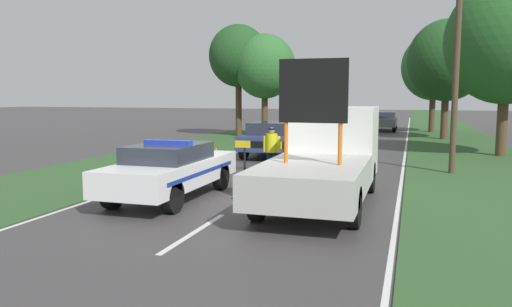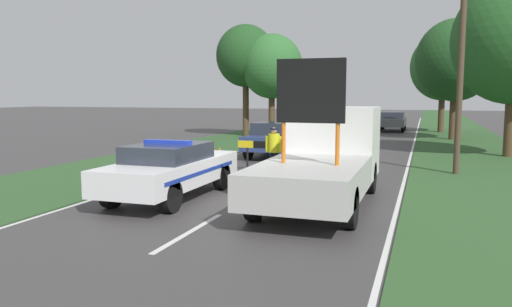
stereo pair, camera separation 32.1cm
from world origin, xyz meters
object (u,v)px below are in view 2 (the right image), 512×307
(traffic_cone_near_police, at_px, (364,170))
(queued_car_sedan_silver, at_px, (325,124))
(queued_car_sedan_black, at_px, (309,130))
(roadside_tree_mid_right, at_px, (456,60))
(pedestrian_civilian, at_px, (312,146))
(roadside_tree_far_left, at_px, (246,56))
(roadside_tree_near_left, at_px, (443,67))
(traffic_cone_centre_front, at_px, (244,184))
(road_barrier, at_px, (285,147))
(police_officer, at_px, (274,148))
(utility_pole, at_px, (462,37))
(police_car, at_px, (171,169))
(traffic_cone_near_truck, at_px, (220,156))
(queued_car_hatch_blue, at_px, (276,138))
(queued_car_suv_grey, at_px, (392,121))
(roadside_tree_near_right, at_px, (272,67))
(work_truck, at_px, (325,156))

(traffic_cone_near_police, xyz_separation_m, queued_car_sedan_silver, (-4.40, 16.07, 0.51))
(queued_car_sedan_black, distance_m, roadside_tree_mid_right, 9.96)
(pedestrian_civilian, distance_m, roadside_tree_far_left, 16.86)
(roadside_tree_mid_right, bearing_deg, traffic_cone_near_police, -101.88)
(traffic_cone_near_police, distance_m, roadside_tree_mid_right, 16.66)
(pedestrian_civilian, xyz_separation_m, roadside_tree_near_left, (4.44, 21.99, 3.58))
(pedestrian_civilian, relative_size, roadside_tree_mid_right, 0.25)
(traffic_cone_centre_front, xyz_separation_m, roadside_tree_near_left, (5.43, 25.62, 4.24))
(road_barrier, bearing_deg, traffic_cone_centre_front, -85.42)
(police_officer, bearing_deg, road_barrier, -91.64)
(traffic_cone_near_police, distance_m, utility_pole, 5.39)
(police_car, bearing_deg, road_barrier, 66.32)
(roadside_tree_far_left, bearing_deg, traffic_cone_centre_front, -70.22)
(queued_car_sedan_black, height_order, roadside_tree_near_left, roadside_tree_near_left)
(traffic_cone_near_truck, relative_size, queued_car_sedan_silver, 0.17)
(queued_car_hatch_blue, distance_m, queued_car_suv_grey, 18.02)
(police_car, bearing_deg, roadside_tree_mid_right, 64.38)
(traffic_cone_centre_front, height_order, queued_car_hatch_blue, queued_car_hatch_blue)
(traffic_cone_near_truck, height_order, queued_car_suv_grey, queued_car_suv_grey)
(queued_car_sedan_black, bearing_deg, roadside_tree_near_right, -47.93)
(roadside_tree_near_left, bearing_deg, police_officer, -104.32)
(pedestrian_civilian, height_order, queued_car_suv_grey, pedestrian_civilian)
(police_officer, xyz_separation_m, roadside_tree_far_left, (-6.31, 14.70, 4.12))
(traffic_cone_near_police, xyz_separation_m, traffic_cone_near_truck, (-5.60, 1.44, 0.05))
(pedestrian_civilian, xyz_separation_m, utility_pole, (4.44, 2.19, 3.50))
(police_officer, relative_size, traffic_cone_centre_front, 2.24)
(police_car, relative_size, queued_car_sedan_silver, 1.22)
(queued_car_sedan_silver, bearing_deg, work_truck, 100.97)
(police_officer, xyz_separation_m, roadside_tree_near_right, (-4.52, 14.54, 3.44))
(road_barrier, bearing_deg, queued_car_hatch_blue, 113.59)
(road_barrier, bearing_deg, roadside_tree_mid_right, 72.06)
(queued_car_suv_grey, bearing_deg, roadside_tree_mid_right, 120.39)
(roadside_tree_mid_right, bearing_deg, queued_car_hatch_blue, -124.64)
(queued_car_hatch_blue, bearing_deg, work_truck, 114.26)
(roadside_tree_near_right, bearing_deg, queued_car_suv_grey, 50.63)
(traffic_cone_near_truck, xyz_separation_m, utility_pole, (8.40, 0.37, 4.19))
(police_car, relative_size, traffic_cone_near_police, 8.23)
(queued_car_sedan_silver, distance_m, roadside_tree_near_right, 5.11)
(queued_car_sedan_silver, distance_m, queued_car_suv_grey, 7.33)
(traffic_cone_centre_front, xyz_separation_m, traffic_cone_near_truck, (-2.98, 5.45, -0.02))
(traffic_cone_near_truck, height_order, roadside_tree_near_left, roadside_tree_near_left)
(roadside_tree_near_right, bearing_deg, queued_car_sedan_black, -47.93)
(queued_car_suv_grey, height_order, roadside_tree_near_right, roadside_tree_near_right)
(traffic_cone_near_police, xyz_separation_m, roadside_tree_mid_right, (3.31, 15.73, 4.37))
(queued_car_hatch_blue, bearing_deg, police_car, 89.56)
(police_car, distance_m, queued_car_sedan_silver, 20.71)
(road_barrier, xyz_separation_m, traffic_cone_centre_front, (0.09, -4.32, -0.53))
(police_car, relative_size, pedestrian_civilian, 2.80)
(queued_car_sedan_silver, distance_m, roadside_tree_near_left, 9.85)
(roadside_tree_far_left, bearing_deg, queued_car_hatch_blue, -62.94)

